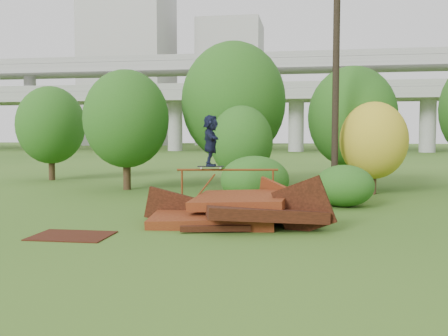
% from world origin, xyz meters
% --- Properties ---
extents(ground, '(240.00, 240.00, 0.00)m').
position_xyz_m(ground, '(0.00, 0.00, 0.00)').
color(ground, '#2D5116').
rests_on(ground, ground).
extents(scrap_pile, '(5.74, 3.26, 1.86)m').
position_xyz_m(scrap_pile, '(-0.30, 1.28, 0.39)').
color(scrap_pile, '#4E180E').
rests_on(scrap_pile, ground).
extents(grind_rail, '(3.05, 0.58, 1.57)m').
position_xyz_m(grind_rail, '(-0.72, 2.18, 1.18)').
color(grind_rail, '#673010').
rests_on(grind_rail, ground).
extents(skateboard, '(0.84, 0.35, 0.08)m').
position_xyz_m(skateboard, '(-1.22, 2.10, 1.63)').
color(skateboard, black).
rests_on(skateboard, grind_rail).
extents(skater, '(0.72, 1.50, 1.55)m').
position_xyz_m(skater, '(-1.22, 2.10, 2.43)').
color(skater, '#151A34').
rests_on(skater, skateboard).
extents(flat_plate, '(2.00, 1.44, 0.03)m').
position_xyz_m(flat_plate, '(-4.28, -0.93, 0.01)').
color(flat_plate, '#35150B').
rests_on(flat_plate, ground).
extents(tree_0, '(3.97, 3.97, 5.60)m').
position_xyz_m(tree_0, '(-6.68, 9.48, 3.31)').
color(tree_0, black).
rests_on(tree_0, ground).
extents(tree_1, '(5.15, 5.15, 7.16)m').
position_xyz_m(tree_1, '(-1.97, 11.81, 4.19)').
color(tree_1, black).
rests_on(tree_1, ground).
extents(tree_2, '(2.73, 2.73, 3.85)m').
position_xyz_m(tree_2, '(-1.16, 8.77, 2.27)').
color(tree_2, black).
rests_on(tree_2, ground).
extents(tree_3, '(4.22, 4.22, 5.86)m').
position_xyz_m(tree_3, '(3.78, 11.94, 3.42)').
color(tree_3, black).
rests_on(tree_3, ground).
extents(tree_4, '(2.90, 2.90, 4.01)m').
position_xyz_m(tree_4, '(4.49, 9.57, 2.33)').
color(tree_4, black).
rests_on(tree_4, ground).
extents(tree_6, '(3.78, 3.78, 5.28)m').
position_xyz_m(tree_6, '(-12.56, 13.29, 3.10)').
color(tree_6, black).
rests_on(tree_6, ground).
extents(shrub_left, '(2.60, 2.40, 1.80)m').
position_xyz_m(shrub_left, '(-0.28, 5.88, 0.90)').
color(shrub_left, '#1C4B14').
rests_on(shrub_left, ground).
extents(shrub_right, '(2.14, 1.96, 1.51)m').
position_xyz_m(shrub_right, '(3.00, 5.55, 0.76)').
color(shrub_right, '#1C4B14').
rests_on(shrub_right, ground).
extents(utility_pole, '(1.40, 0.28, 9.12)m').
position_xyz_m(utility_pole, '(2.80, 8.56, 4.63)').
color(utility_pole, black).
rests_on(utility_pole, ground).
extents(freeway_overpass, '(160.00, 15.00, 13.70)m').
position_xyz_m(freeway_overpass, '(0.00, 62.92, 10.32)').
color(freeway_overpass, gray).
rests_on(freeway_overpass, ground).
extents(building_left, '(18.00, 16.00, 35.00)m').
position_xyz_m(building_left, '(-38.00, 95.00, 17.50)').
color(building_left, '#9E9E99').
rests_on(building_left, ground).
extents(building_right, '(14.00, 14.00, 28.00)m').
position_xyz_m(building_right, '(-16.00, 102.00, 14.00)').
color(building_right, '#9E9E99').
rests_on(building_right, ground).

